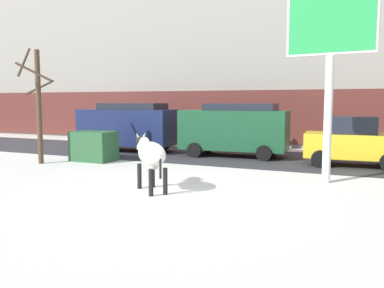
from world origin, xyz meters
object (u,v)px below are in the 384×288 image
object	(u,v)px
car_yellow_hatchback	(353,141)
pedestrian_by_cars	(269,133)
billboard	(331,35)
car_darkgreen_van	(235,128)
dumpster	(94,146)
car_navy_van	(128,126)
cow_holstein	(151,154)
bare_tree_right_lot	(38,102)

from	to	relation	value
car_yellow_hatchback	pedestrian_by_cars	world-z (taller)	car_yellow_hatchback
billboard	car_yellow_hatchback	distance (m)	5.02
car_darkgreen_van	dumpster	bearing A→B (deg)	-143.14
car_navy_van	dumpster	bearing A→B (deg)	-81.59
car_navy_van	pedestrian_by_cars	size ratio (longest dim) A/B	2.72
billboard	dumpster	bearing A→B (deg)	175.13
cow_holstein	bare_tree_right_lot	bearing A→B (deg)	159.15
cow_holstein	car_darkgreen_van	size ratio (longest dim) A/B	0.36
cow_holstein	car_darkgreen_van	xyz separation A→B (m)	(-0.08, 7.45, 0.24)
cow_holstein	bare_tree_right_lot	distance (m)	6.95
billboard	dumpster	size ratio (longest dim) A/B	3.27
car_darkgreen_van	bare_tree_right_lot	world-z (taller)	bare_tree_right_lot
billboard	car_darkgreen_van	bearing A→B (deg)	134.19
cow_holstein	car_navy_van	world-z (taller)	car_navy_van
billboard	car_darkgreen_van	distance (m)	6.84
cow_holstein	dumpster	bearing A→B (deg)	141.81
billboard	pedestrian_by_cars	xyz separation A→B (m)	(-3.31, 6.97, -3.43)
cow_holstein	bare_tree_right_lot	world-z (taller)	bare_tree_right_lot
billboard	car_navy_van	xyz separation A→B (m)	(-9.56, 4.07, -3.07)
billboard	pedestrian_by_cars	size ratio (longest dim) A/B	3.21
dumpster	billboard	bearing A→B (deg)	-4.87
cow_holstein	dumpster	distance (m)	6.23
billboard	bare_tree_right_lot	size ratio (longest dim) A/B	1.24
dumpster	bare_tree_right_lot	bearing A→B (deg)	-136.00
billboard	bare_tree_right_lot	xyz separation A→B (m)	(-10.55, -0.65, -1.93)
dumpster	car_darkgreen_van	bearing A→B (deg)	36.86
bare_tree_right_lot	dumpster	bearing A→B (deg)	44.00
billboard	dumpster	distance (m)	9.83
cow_holstein	car_yellow_hatchback	world-z (taller)	car_yellow_hatchback
cow_holstein	car_navy_van	bearing A→B (deg)	126.97
cow_holstein	billboard	size ratio (longest dim) A/B	0.31
billboard	cow_holstein	bearing A→B (deg)	-143.68
car_yellow_hatchback	dumpster	xyz separation A→B (m)	(-9.66, -2.88, -0.33)
billboard	dumpster	xyz separation A→B (m)	(-9.07, 0.77, -3.71)
billboard	car_yellow_hatchback	xyz separation A→B (m)	(0.59, 3.65, -3.39)
car_yellow_hatchback	dumpster	bearing A→B (deg)	-163.39
car_darkgreen_van	dumpster	distance (m)	6.05
pedestrian_by_cars	car_navy_van	bearing A→B (deg)	-155.11
car_yellow_hatchback	bare_tree_right_lot	xyz separation A→B (m)	(-11.13, -4.30, 1.46)
bare_tree_right_lot	pedestrian_by_cars	bearing A→B (deg)	46.48
pedestrian_by_cars	bare_tree_right_lot	bearing A→B (deg)	-133.52
cow_holstein	bare_tree_right_lot	xyz separation A→B (m)	(-6.36, 2.42, 1.39)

